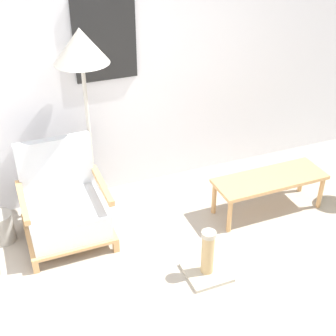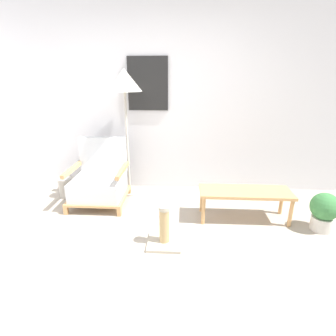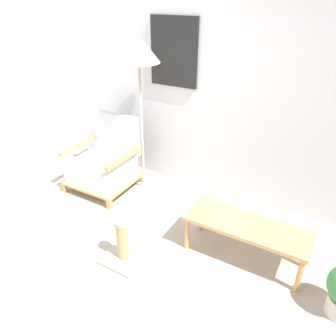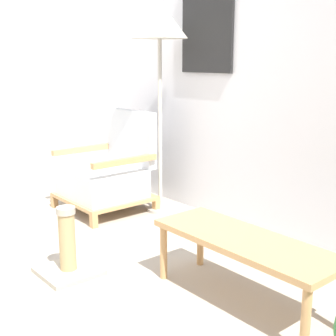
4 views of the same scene
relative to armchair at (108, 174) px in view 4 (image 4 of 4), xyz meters
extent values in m
cube|color=silver|center=(0.70, 0.63, 1.04)|extent=(8.00, 0.06, 2.70)
cube|color=black|center=(0.61, 0.58, 1.24)|extent=(0.56, 0.02, 0.72)
cube|color=tan|center=(-0.34, -0.36, -0.26)|extent=(0.05, 0.05, 0.11)
cube|color=tan|center=(0.34, -0.36, -0.26)|extent=(0.05, 0.05, 0.11)
cube|color=tan|center=(-0.34, 0.27, -0.26)|extent=(0.05, 0.05, 0.11)
cube|color=tan|center=(0.34, 0.27, -0.26)|extent=(0.05, 0.05, 0.11)
cube|color=tan|center=(0.00, -0.04, -0.19)|extent=(0.73, 0.68, 0.03)
cube|color=silver|center=(0.00, -0.06, -0.06)|extent=(0.65, 0.58, 0.24)
cube|color=silver|center=(0.00, 0.26, 0.30)|extent=(0.65, 0.08, 0.49)
cube|color=tan|center=(-0.33, -0.04, 0.18)|extent=(0.05, 0.62, 0.05)
cube|color=tan|center=(0.33, -0.04, 0.18)|extent=(0.05, 0.62, 0.05)
cylinder|color=#B7B2A8|center=(0.34, 0.32, -0.30)|extent=(0.23, 0.23, 0.03)
cylinder|color=#B7B2A8|center=(0.34, 0.32, 0.43)|extent=(0.03, 0.03, 1.44)
cone|color=beige|center=(0.34, 0.32, 1.29)|extent=(0.46, 0.46, 0.29)
cube|color=tan|center=(1.86, -0.33, 0.04)|extent=(1.07, 0.38, 0.04)
cylinder|color=tan|center=(1.37, -0.48, -0.14)|extent=(0.04, 0.04, 0.34)
cylinder|color=tan|center=(2.36, -0.48, -0.14)|extent=(0.04, 0.04, 0.34)
cylinder|color=tan|center=(1.37, -0.18, -0.14)|extent=(0.04, 0.04, 0.34)
cylinder|color=#9E998E|center=(-0.54, 0.16, -0.17)|extent=(0.21, 0.21, 0.28)
cube|color=#B2A893|center=(0.94, -0.90, -0.30)|extent=(0.34, 0.34, 0.03)
cylinder|color=tan|center=(0.94, -0.90, -0.10)|extent=(0.10, 0.10, 0.36)
cylinder|color=#B2A893|center=(0.94, -0.90, 0.10)|extent=(0.12, 0.12, 0.04)
camera|label=1|loc=(-0.40, -3.37, 2.41)|focal=50.00mm
camera|label=2|loc=(1.11, -3.21, 1.32)|focal=28.00mm
camera|label=3|loc=(2.40, -2.59, 1.84)|focal=35.00mm
camera|label=4|loc=(3.40, -2.14, 0.99)|focal=50.00mm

